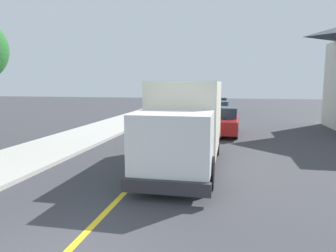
{
  "coord_description": "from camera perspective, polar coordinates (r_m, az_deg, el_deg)",
  "views": [
    {
      "loc": [
        2.93,
        -4.18,
        3.14
      ],
      "look_at": [
        0.45,
        8.01,
        1.4
      ],
      "focal_mm": 32.93,
      "sensor_mm": 36.0,
      "label": 1
    }
  ],
  "objects": [
    {
      "name": "centre_line_yellow",
      "position": [
        14.82,
        -0.16,
        -4.25
      ],
      "size": [
        0.16,
        56.0,
        0.01
      ],
      "primitive_type": "cube",
      "color": "gold",
      "rests_on": "ground"
    },
    {
      "name": "box_truck",
      "position": [
        11.67,
        3.37,
        1.18
      ],
      "size": [
        2.43,
        7.19,
        3.2
      ],
      "color": "#F2EDCC",
      "rests_on": "ground"
    },
    {
      "name": "parked_car_near",
      "position": [
        19.14,
        10.23,
        0.79
      ],
      "size": [
        1.97,
        4.47,
        1.67
      ],
      "color": "maroon",
      "rests_on": "ground"
    },
    {
      "name": "parked_car_mid",
      "position": [
        25.45,
        9.29,
        2.57
      ],
      "size": [
        2.01,
        4.48,
        1.67
      ],
      "color": "silver",
      "rests_on": "ground"
    },
    {
      "name": "parked_car_far",
      "position": [
        31.61,
        9.26,
        3.61
      ],
      "size": [
        2.02,
        4.48,
        1.67
      ],
      "color": "black",
      "rests_on": "ground"
    }
  ]
}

